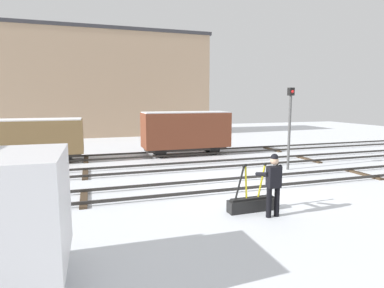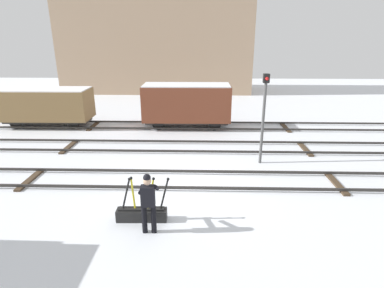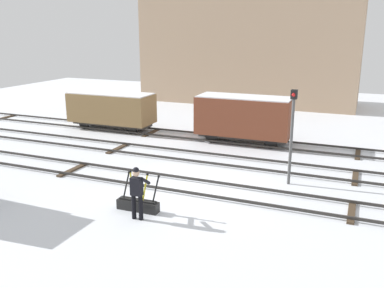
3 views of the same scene
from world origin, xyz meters
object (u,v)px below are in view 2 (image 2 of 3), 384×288
at_px(signal_post, 264,110).
at_px(freight_car_mid_siding, 46,105).
at_px(switch_lever_frame, 142,213).
at_px(freight_car_far_end, 187,103).
at_px(rail_worker, 148,200).

relative_size(signal_post, freight_car_mid_siding, 0.72).
distance_m(switch_lever_frame, freight_car_far_end, 10.22).
height_order(switch_lever_frame, freight_car_far_end, freight_car_far_end).
bearing_deg(freight_car_mid_siding, freight_car_far_end, -0.51).
height_order(rail_worker, signal_post, signal_post).
relative_size(freight_car_mid_siding, freight_car_far_end, 1.04).
bearing_deg(switch_lever_frame, rail_worker, -62.59).
distance_m(switch_lever_frame, rail_worker, 1.03).
xyz_separation_m(switch_lever_frame, signal_post, (4.39, 4.62, 2.12)).
xyz_separation_m(signal_post, freight_car_mid_siding, (-11.98, 5.48, -1.03)).
relative_size(switch_lever_frame, freight_car_far_end, 0.32).
bearing_deg(freight_car_far_end, rail_worker, -93.62).
relative_size(switch_lever_frame, freight_car_mid_siding, 0.31).
bearing_deg(switch_lever_frame, freight_car_far_end, 83.35).
relative_size(rail_worker, signal_post, 0.47).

